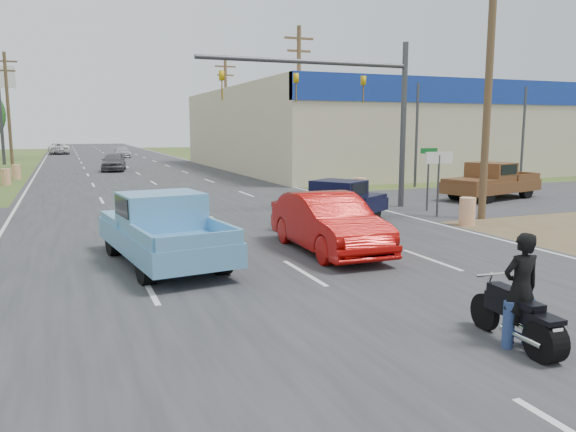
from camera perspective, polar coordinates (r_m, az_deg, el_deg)
name	(u,v)px	position (r m, az deg, el deg)	size (l,w,h in m)	color
main_road	(138,174)	(44.28, -15.00, 4.18)	(15.00, 180.00, 0.02)	#2D2D30
cross_road	(205,214)	(22.70, -8.39, 0.19)	(120.00, 10.00, 0.02)	#2D2D30
big_box_store	(479,129)	(57.40, 18.83, 8.32)	(50.00, 28.10, 6.60)	#B7A88C
utility_pole_1	(489,76)	(22.39, 19.74, 13.28)	(2.00, 0.28, 10.00)	#4C3823
utility_pole_2	(299,99)	(37.85, 1.11, 11.78)	(2.00, 0.28, 10.00)	#4C3823
utility_pole_3	(226,108)	(54.87, -6.32, 10.83)	(2.00, 0.28, 10.00)	#4C3823
utility_pole_6	(8,107)	(56.06, -26.56, 9.92)	(2.00, 0.28, 10.00)	#4C3823
tree_3	(467,111)	(95.27, 17.76, 10.14)	(8.40, 8.40, 10.40)	#422D19
tree_5	(267,115)	(104.94, -2.14, 10.23)	(7.98, 7.98, 9.88)	#422D19
barrel_0	(467,212)	(20.78, 17.76, 0.43)	(0.56, 0.56, 1.00)	orange
barrel_1	(360,188)	(28.01, 7.33, 2.86)	(0.56, 0.56, 1.00)	orange
barrel_2	(6,177)	(38.12, -26.74, 3.57)	(0.56, 0.56, 1.00)	orange
barrel_3	(16,172)	(42.07, -25.88, 4.04)	(0.56, 0.56, 1.00)	orange
lane_sign	(439,168)	(22.33, 15.07, 4.72)	(1.20, 0.08, 2.52)	#3F3F44
street_name_sign	(428,172)	(23.91, 14.05, 4.31)	(0.80, 0.08, 2.61)	#3F3F44
signal_mast	(348,94)	(23.59, 6.15, 12.23)	(9.12, 0.40, 7.00)	#3F3F44
red_convertible	(328,223)	(15.52, 4.12, -0.76)	(1.71, 4.91, 1.62)	#A60A07
motorcycle	(521,321)	(9.55, 22.59, -9.78)	(0.63, 2.04, 1.04)	black
rider	(521,294)	(9.46, 22.55, -7.34)	(0.63, 0.42, 1.74)	black
blue_pickup	(162,228)	(14.54, -12.72, -1.19)	(2.80, 5.70, 1.81)	black
navy_pickup	(339,202)	(20.25, 5.18, 1.43)	(4.94, 4.13, 1.57)	black
brown_pickup	(490,181)	(28.83, 19.84, 3.38)	(5.74, 3.41, 1.79)	black
distant_car_grey	(114,162)	(47.43, -17.29, 5.26)	(1.75, 4.35, 1.48)	#525156
distant_car_silver	(122,152)	(69.57, -16.48, 6.25)	(1.80, 4.44, 1.29)	#B2B1B6
distant_car_white	(59,149)	(81.19, -22.28, 6.36)	(2.52, 5.46, 1.52)	white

